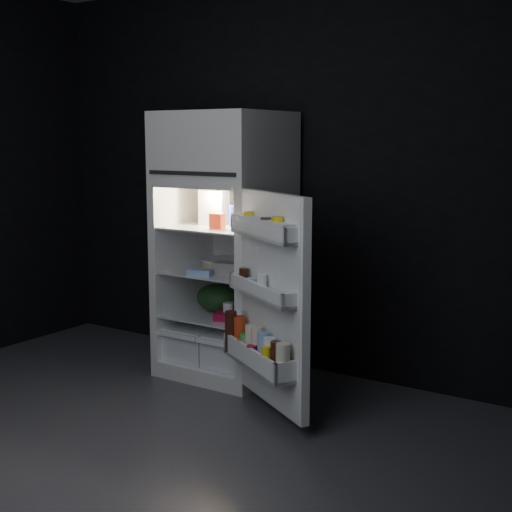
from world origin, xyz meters
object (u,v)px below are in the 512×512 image
Objects in this scene: refrigerator at (227,236)px; yogurt_tray at (236,317)px; egg_carton at (237,268)px; fridge_door at (268,305)px; milk_jug at (214,207)px.

refrigerator reaches higher than yogurt_tray.
refrigerator is 0.56m from yogurt_tray.
refrigerator is at bearing 118.61° from yogurt_tray.
refrigerator is 0.27m from egg_carton.
milk_jug is at bearing 144.69° from fridge_door.
egg_carton is at bearing -36.75° from milk_jug.
yogurt_tray is (0.19, -0.16, -0.50)m from refrigerator.
fridge_door is (0.70, -0.57, -0.28)m from refrigerator.
egg_carton reaches higher than yogurt_tray.
fridge_door is 1.08m from milk_jug.
refrigerator is at bearing 140.67° from fridge_door.
yogurt_tray is (0.28, -0.15, -0.69)m from milk_jug.
egg_carton is at bearing -32.78° from refrigerator.
yogurt_tray is at bearing 141.36° from fridge_door.
fridge_door reaches higher than yogurt_tray.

